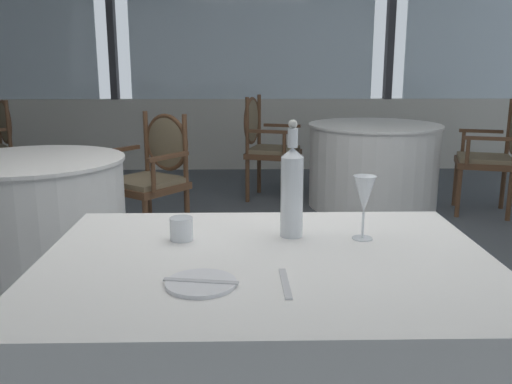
{
  "coord_description": "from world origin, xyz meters",
  "views": [
    {
      "loc": [
        -0.09,
        -2.44,
        1.29
      ],
      "look_at": [
        -0.06,
        -0.79,
        0.9
      ],
      "focal_mm": 38.66,
      "sensor_mm": 36.0,
      "label": 1
    }
  ],
  "objects_px": {
    "water_bottle": "(292,189)",
    "dining_chair_0_0": "(264,140)",
    "water_tumbler": "(181,229)",
    "wine_glass": "(364,196)",
    "dining_chair_0_1": "(497,149)",
    "side_plate": "(201,283)",
    "dining_chair_1_1": "(155,168)"
  },
  "relations": [
    {
      "from": "water_bottle",
      "to": "dining_chair_0_1",
      "type": "height_order",
      "value": "water_bottle"
    },
    {
      "from": "side_plate",
      "to": "wine_glass",
      "type": "bearing_deg",
      "value": 36.68
    },
    {
      "from": "dining_chair_0_0",
      "to": "water_bottle",
      "type": "bearing_deg",
      "value": -73.36
    },
    {
      "from": "wine_glass",
      "to": "dining_chair_0_0",
      "type": "relative_size",
      "value": 0.21
    },
    {
      "from": "water_tumbler",
      "to": "wine_glass",
      "type": "bearing_deg",
      "value": -0.34
    },
    {
      "from": "water_bottle",
      "to": "dining_chair_0_0",
      "type": "bearing_deg",
      "value": 89.33
    },
    {
      "from": "dining_chair_0_0",
      "to": "dining_chair_1_1",
      "type": "height_order",
      "value": "dining_chair_0_0"
    },
    {
      "from": "dining_chair_0_1",
      "to": "water_bottle",
      "type": "bearing_deg",
      "value": 72.83
    },
    {
      "from": "dining_chair_0_1",
      "to": "dining_chair_1_1",
      "type": "bearing_deg",
      "value": 30.9
    },
    {
      "from": "water_bottle",
      "to": "dining_chair_1_1",
      "type": "xyz_separation_m",
      "value": [
        -0.8,
        2.23,
        -0.36
      ]
    },
    {
      "from": "water_bottle",
      "to": "wine_glass",
      "type": "height_order",
      "value": "water_bottle"
    },
    {
      "from": "wine_glass",
      "to": "dining_chair_0_1",
      "type": "height_order",
      "value": "dining_chair_0_1"
    },
    {
      "from": "water_bottle",
      "to": "dining_chair_0_0",
      "type": "relative_size",
      "value": 0.38
    },
    {
      "from": "dining_chair_0_1",
      "to": "dining_chair_1_1",
      "type": "height_order",
      "value": "dining_chair_0_1"
    },
    {
      "from": "wine_glass",
      "to": "water_tumbler",
      "type": "distance_m",
      "value": 0.58
    },
    {
      "from": "wine_glass",
      "to": "water_tumbler",
      "type": "xyz_separation_m",
      "value": [
        -0.57,
        0.0,
        -0.1
      ]
    },
    {
      "from": "water_bottle",
      "to": "dining_chair_1_1",
      "type": "height_order",
      "value": "water_bottle"
    },
    {
      "from": "water_bottle",
      "to": "dining_chair_0_0",
      "type": "distance_m",
      "value": 3.53
    },
    {
      "from": "side_plate",
      "to": "dining_chair_0_0",
      "type": "bearing_deg",
      "value": 85.6
    },
    {
      "from": "wine_glass",
      "to": "water_tumbler",
      "type": "relative_size",
      "value": 2.8
    },
    {
      "from": "water_bottle",
      "to": "dining_chair_0_1",
      "type": "xyz_separation_m",
      "value": [
        1.99,
        2.9,
        -0.33
      ]
    },
    {
      "from": "dining_chair_0_0",
      "to": "dining_chair_1_1",
      "type": "xyz_separation_m",
      "value": [
        -0.84,
        -1.28,
        -0.02
      ]
    },
    {
      "from": "dining_chair_1_1",
      "to": "dining_chair_0_0",
      "type": "bearing_deg",
      "value": -175.42
    },
    {
      "from": "water_tumbler",
      "to": "dining_chair_0_1",
      "type": "xyz_separation_m",
      "value": [
        2.34,
        2.94,
        -0.21
      ]
    },
    {
      "from": "wine_glass",
      "to": "dining_chair_0_0",
      "type": "xyz_separation_m",
      "value": [
        -0.18,
        3.55,
        -0.32
      ]
    },
    {
      "from": "dining_chair_0_1",
      "to": "wine_glass",
      "type": "bearing_deg",
      "value": 76.21
    },
    {
      "from": "water_tumbler",
      "to": "dining_chair_0_1",
      "type": "height_order",
      "value": "dining_chair_0_1"
    },
    {
      "from": "water_tumbler",
      "to": "dining_chair_0_0",
      "type": "relative_size",
      "value": 0.07
    },
    {
      "from": "water_bottle",
      "to": "dining_chair_0_0",
      "type": "xyz_separation_m",
      "value": [
        0.04,
        3.51,
        -0.33
      ]
    },
    {
      "from": "side_plate",
      "to": "dining_chair_0_1",
      "type": "relative_size",
      "value": 0.18
    },
    {
      "from": "water_bottle",
      "to": "dining_chair_0_1",
      "type": "bearing_deg",
      "value": 55.51
    },
    {
      "from": "dining_chair_0_1",
      "to": "dining_chair_1_1",
      "type": "relative_size",
      "value": 1.05
    }
  ]
}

